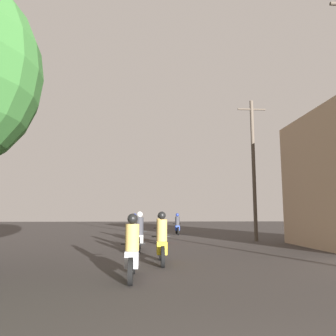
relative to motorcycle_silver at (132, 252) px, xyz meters
The scene contains 7 objects.
motorcycle_silver is the anchor object (origin of this frame).
motorcycle_yellow 2.41m from the motorcycle_silver, 70.92° to the left, with size 0.60×2.00×1.56m.
motorcycle_white 5.80m from the motorcycle_silver, 89.62° to the left, with size 0.60×2.03×1.58m.
motorcycle_red 9.17m from the motorcycle_silver, 83.79° to the left, with size 0.60×1.98×1.48m.
motorcycle_orange 11.51m from the motorcycle_silver, 91.93° to the left, with size 0.60×2.15×1.50m.
motorcycle_blue 16.35m from the motorcycle_silver, 81.06° to the left, with size 0.60×2.05×1.51m.
utility_pole_far 12.27m from the motorcycle_silver, 57.75° to the left, with size 1.60×0.20×7.91m.
Camera 1 is at (-0.89, -1.28, 1.50)m, focal length 35.00 mm.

